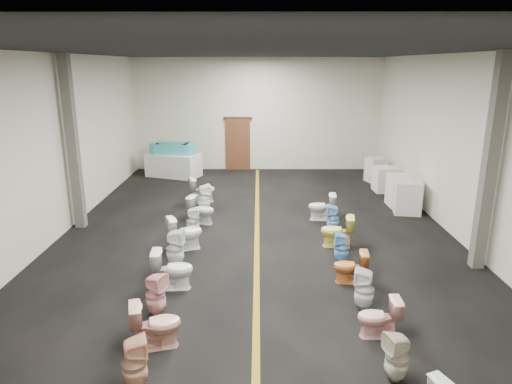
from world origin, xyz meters
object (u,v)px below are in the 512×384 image
appliance_crate_c (385,179)px  toilet_right_9 (322,207)px  bathtub (173,149)px  toilet_right_6 (342,248)px  toilet_right_7 (337,231)px  toilet_right_3 (379,318)px  toilet_left_5 (175,248)px  toilet_left_2 (156,325)px  toilet_left_3 (156,294)px  toilet_right_5 (350,267)px  toilet_left_4 (173,269)px  toilet_right_4 (364,289)px  display_table (174,165)px  appliance_crate_b (400,190)px  appliance_crate_d (376,170)px  toilet_left_10 (202,190)px  appliance_crate_a (407,197)px  toilet_right_8 (333,218)px  toilet_left_6 (185,233)px  toilet_left_7 (193,221)px  toilet_right_2 (397,357)px  toilet_left_9 (204,198)px  toilet_left_8 (201,210)px  toilet_left_1 (134,363)px

appliance_crate_c → toilet_right_9: bearing=-130.6°
bathtub → toilet_right_6: bathtub is taller
appliance_crate_c → toilet_right_7: size_ratio=1.08×
toilet_right_7 → bathtub: bearing=-135.1°
toilet_right_3 → toilet_left_5: bearing=-124.8°
toilet_left_5 → toilet_left_2: bearing=-171.6°
toilet_left_5 → toilet_left_3: bearing=-175.6°
toilet_right_9 → bathtub: bearing=-131.7°
toilet_right_3 → toilet_right_5: toilet_right_3 is taller
bathtub → appliance_crate_c: (7.66, -2.15, -0.65)m
toilet_left_4 → toilet_left_5: 1.00m
toilet_left_4 → toilet_right_4: (3.54, -0.78, -0.01)m
display_table → toilet_right_7: 8.81m
appliance_crate_b → appliance_crate_d: bearing=90.0°
appliance_crate_c → toilet_left_3: size_ratio=1.08×
appliance_crate_c → appliance_crate_b: bearing=-90.0°
bathtub → toilet_left_3: (1.52, -10.24, -0.68)m
toilet_left_4 → toilet_left_2: bearing=178.9°
appliance_crate_c → toilet_left_5: appliance_crate_c is taller
appliance_crate_d → toilet_left_10: appliance_crate_d is taller
appliance_crate_a → toilet_left_3: appliance_crate_a is taller
toilet_right_8 → toilet_right_9: size_ratio=0.94×
appliance_crate_b → toilet_left_3: bearing=-133.7°
toilet_left_3 → toilet_right_7: 4.80m
toilet_left_3 → toilet_left_5: (-0.01, 1.97, 0.03)m
toilet_left_10 → toilet_right_8: 4.52m
toilet_left_6 → toilet_left_10: size_ratio=1.01×
toilet_left_7 → toilet_right_8: 3.64m
toilet_right_4 → toilet_right_6: toilet_right_4 is taller
toilet_left_4 → toilet_left_10: toilet_left_10 is taller
toilet_left_3 → toilet_right_8: toilet_left_3 is taller
toilet_right_3 → toilet_right_6: bearing=-177.7°
toilet_right_7 → toilet_right_8: toilet_right_7 is taller
toilet_left_2 → toilet_right_4: bearing=-87.0°
toilet_left_10 → appliance_crate_b: bearing=-112.2°
toilet_right_2 → toilet_left_9: bearing=-171.7°
toilet_left_10 → toilet_right_4: (3.65, -6.52, -0.02)m
bathtub → toilet_left_2: bathtub is taller
toilet_left_4 → toilet_left_10: size_ratio=0.98×
display_table → toilet_right_4: 11.29m
bathtub → toilet_left_8: bathtub is taller
appliance_crate_d → toilet_left_9: 6.99m
toilet_right_5 → toilet_left_2: bearing=-51.6°
appliance_crate_d → toilet_left_4: (-6.03, -8.43, -0.05)m
bathtub → toilet_right_4: size_ratio=2.39×
bathtub → toilet_right_2: bearing=-58.7°
toilet_left_7 → appliance_crate_d: bearing=-54.5°
toilet_right_4 → toilet_right_9: toilet_right_4 is taller
toilet_left_1 → toilet_right_9: 7.74m
toilet_right_2 → toilet_right_4: size_ratio=0.94×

